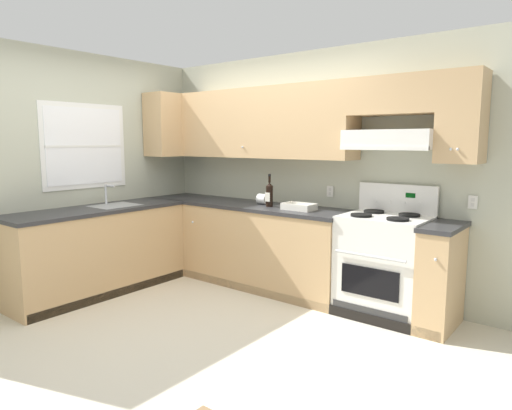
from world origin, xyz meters
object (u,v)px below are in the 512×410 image
(bowl, at_px, (299,208))
(stove, at_px, (383,264))
(paper_towel_roll, at_px, (263,199))
(wine_bottle, at_px, (269,194))

(bowl, bearing_deg, stove, 3.70)
(stove, xyz_separation_m, paper_towel_roll, (-1.44, 0.05, 0.49))
(bowl, xyz_separation_m, paper_towel_roll, (-0.55, 0.11, 0.03))
(wine_bottle, relative_size, paper_towel_roll, 3.05)
(wine_bottle, bearing_deg, bowl, -1.01)
(bowl, height_order, paper_towel_roll, paper_towel_roll)
(stove, distance_m, paper_towel_roll, 1.52)
(bowl, bearing_deg, wine_bottle, 178.99)
(wine_bottle, distance_m, bowl, 0.40)
(stove, bearing_deg, bowl, -176.30)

